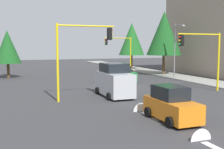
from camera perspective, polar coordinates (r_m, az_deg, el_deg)
ground_plane at (r=29.39m, az=1.66°, el=-2.39°), size 120.00×120.00×0.00m
sidewalk_kerb at (r=38.70m, az=13.36°, el=-0.43°), size 80.00×4.00×0.15m
lane_arrow_near at (r=17.86m, az=6.70°, el=-7.83°), size 2.40×1.10×1.10m
lane_arrow_mid at (r=13.04m, az=19.15°, el=-13.35°), size 2.40×1.10×1.10m
traffic_signal_near_left at (r=26.73m, az=18.04°, el=4.78°), size 0.36×4.59×5.42m
traffic_signal_far_left at (r=44.19m, az=1.67°, el=5.52°), size 0.36×4.59×5.57m
traffic_signal_near_right at (r=21.58m, az=-6.47°, el=5.67°), size 0.36×4.59×5.90m
street_lamp_curbside at (r=36.60m, az=13.04°, el=5.93°), size 2.15×0.28×7.00m
tree_opposite_side at (r=38.94m, az=-20.61°, el=5.30°), size 3.44×3.44×6.24m
tree_roadside_mid at (r=40.78m, az=10.60°, el=8.28°), size 4.97×4.97×9.12m
tree_roadside_far at (r=49.39m, az=4.05°, el=7.25°), size 4.50×4.50×8.23m
delivery_van_silver at (r=23.37m, az=0.37°, el=-1.36°), size 4.80×2.22×2.77m
car_green at (r=31.35m, az=1.37°, el=-0.21°), size 1.95×4.01×1.98m
car_orange at (r=16.19m, az=12.01°, el=-6.13°), size 3.83×1.94×1.98m
car_black at (r=36.44m, az=1.98°, el=0.64°), size 3.65×1.95×1.98m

